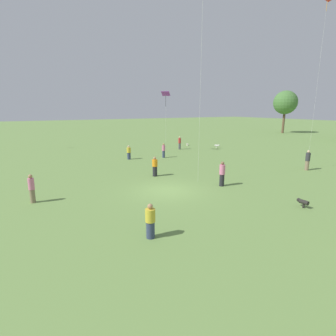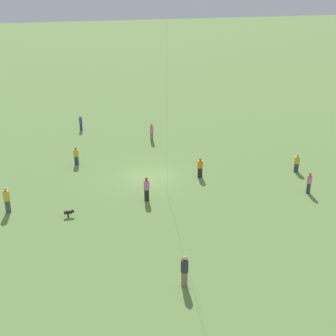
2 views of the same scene
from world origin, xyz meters
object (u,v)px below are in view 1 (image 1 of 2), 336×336
Objects in this scene: person_11 at (180,143)px; dog_0 at (217,146)px; person_0 at (150,221)px; person_3 at (32,189)px; person_8 at (129,153)px; person_10 at (222,174)px; person_1 at (155,167)px; kite_1 at (326,9)px; picnic_bag_0 at (187,145)px; kite_4 at (166,95)px; person_2 at (164,150)px; dog_1 at (303,202)px; person_6 at (308,160)px.

person_11 reaches higher than dog_0.
person_3 is (-7.53, -4.29, 0.12)m from person_0.
person_10 is at bearing -89.12° from person_8.
kite_1 reaches higher than person_1.
person_3 is 27.38m from picnic_bag_0.
kite_4 is (-12.24, 16.06, 6.29)m from person_3.
person_1 is 2.62× the size of dog_0.
kite_4 is at bearing -151.05° from person_2.
person_0 reaches higher than dog_1.
dog_1 is at bearing 60.15° from person_2.
person_8 is 13.31m from person_10.
person_11 is 2.84× the size of dog_0.
kite_4 is (-15.19, -6.52, 6.25)m from person_6.
person_2 reaches higher than dog_0.
kite_4 reaches higher than picnic_bag_0.
person_8 is (-8.13, 0.84, -0.05)m from person_1.
person_8 is at bearing -166.69° from person_10.
kite_1 is at bearing 4.85° from person_6.
dog_0 is at bearing 56.83° from person_6.
person_3 is at bearing -143.48° from person_8.
dog_0 is 0.91× the size of dog_1.
person_6 reaches higher than person_0.
person_3 is 0.23× the size of kite_4.
person_0 is 0.21× the size of kite_4.
person_10 is 0.24× the size of kite_4.
dog_0 is at bearing 15.80° from person_1.
person_11 is 7.05m from kite_4.
kite_4 reaches higher than person_2.
person_8 is 2.46× the size of dog_0.
person_10 is at bearing -145.53° from person_11.
dog_1 is (8.60, 13.51, -0.55)m from person_3.
person_11 is 22.84m from dog_1.
dog_1 is 1.84× the size of picnic_bag_0.
person_1 is at bearing -10.05° from dog_0.
person_2 is 14.79m from person_6.
person_6 reaches higher than person_1.
dog_1 is at bearing 143.64° from person_3.
picnic_bag_0 is at bearing -166.65° from person_2.
person_8 is 0.20× the size of kite_4.
dog_1 is (20.84, -2.55, -6.83)m from kite_4.
kite_4 is 10.05m from picnic_bag_0.
person_8 is 2.22× the size of dog_1.
person_3 is 26.96m from dog_0.
person_6 is 14.85m from dog_0.
person_0 is 2.51× the size of dog_0.
person_0 is 0.87× the size of person_10.
person_2 is 4.39× the size of picnic_bag_0.
picnic_bag_0 is (-24.80, 8.54, -0.20)m from dog_1.
person_1 is 17.81m from dog_0.
kite_1 is 24.69× the size of dog_1.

